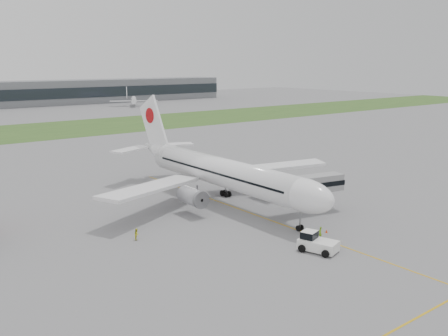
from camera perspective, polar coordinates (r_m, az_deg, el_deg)
ground at (r=85.73m, az=1.37°, el=-4.58°), size 600.00×600.00×0.00m
apron_markings at (r=82.08m, az=3.58°, el=-5.36°), size 70.00×70.00×0.04m
grass_strip at (r=192.47m, az=-21.80°, el=3.85°), size 600.00×50.00×0.02m
airliner at (r=88.03m, az=-0.60°, el=-0.33°), size 48.13×53.95×17.88m
pushback_tug at (r=67.65m, az=10.46°, el=-8.35°), size 4.53×5.57×2.54m
jet_bridge at (r=82.51m, az=9.13°, el=-2.02°), size 13.87×5.49×6.32m
safety_cone_left at (r=68.48m, az=10.89°, el=-8.94°), size 0.35×0.35×0.48m
safety_cone_right at (r=75.05m, az=11.64°, el=-7.07°), size 0.37×0.37×0.51m
ground_crew_near at (r=72.39m, az=10.93°, el=-7.26°), size 0.70×0.54×1.71m
ground_crew_far at (r=71.62m, az=-9.94°, el=-7.46°), size 0.98×1.02×1.65m
distant_aircraft_right at (r=289.52m, az=-10.24°, el=6.97°), size 34.59×33.23×10.23m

